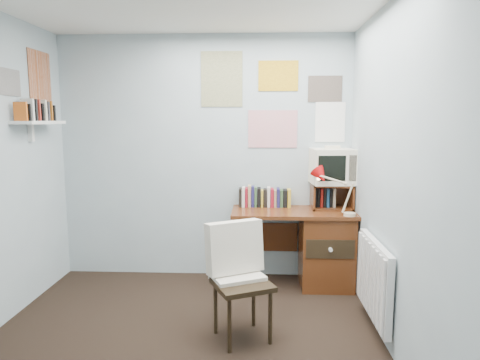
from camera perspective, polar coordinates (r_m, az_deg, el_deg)
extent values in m
cube|color=#A8BAC0|center=(4.46, -4.69, 2.95)|extent=(3.00, 0.02, 2.50)
cube|color=#A8BAC0|center=(2.85, 21.79, -0.50)|extent=(0.02, 3.50, 2.50)
cube|color=#592C14|center=(4.24, 7.09, -4.29)|extent=(1.20, 0.55, 0.03)
cube|color=#592C14|center=(4.38, 11.37, -9.14)|extent=(0.50, 0.50, 0.72)
cylinder|color=#592C14|center=(4.11, -0.67, -10.13)|extent=(0.04, 0.04, 0.72)
cylinder|color=#592C14|center=(4.56, -0.34, -8.29)|extent=(0.04, 0.04, 0.72)
cube|color=#592C14|center=(4.56, 3.60, -7.58)|extent=(0.64, 0.02, 0.30)
cube|color=black|center=(3.28, 0.30, -13.78)|extent=(0.57, 0.56, 0.85)
cube|color=red|center=(4.07, 14.50, -1.94)|extent=(0.32, 0.29, 0.39)
cube|color=#592C14|center=(4.38, 12.11, -2.13)|extent=(0.40, 0.30, 0.25)
cube|color=beige|center=(4.35, 12.15, 2.01)|extent=(0.43, 0.41, 0.38)
cube|color=#592C14|center=(4.39, 3.80, -2.13)|extent=(0.60, 0.14, 0.22)
cube|color=white|center=(3.55, 17.48, -12.52)|extent=(0.09, 0.80, 0.60)
cube|color=white|center=(4.24, -25.21, 6.96)|extent=(0.20, 0.62, 0.24)
cube|color=white|center=(4.41, 4.43, 10.70)|extent=(1.20, 0.01, 0.90)
cube|color=white|center=(4.30, -26.66, 11.96)|extent=(0.01, 0.70, 0.60)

